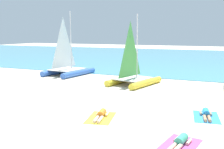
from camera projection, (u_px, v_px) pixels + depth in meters
The scene contains 10 objects.
ground_plane at pixel (136, 82), 21.34m from camera, with size 120.00×120.00×0.00m, color beige.
ocean_water at pixel (184, 58), 41.30m from camera, with size 120.00×40.00×0.05m, color #4C9EB7.
sailboat_yellow at pixel (133, 74), 20.01m from camera, with size 3.31×4.39×5.14m.
sailboat_blue at pixel (68, 66), 24.58m from camera, with size 3.26×4.66×5.73m.
towel_left at pixel (101, 118), 12.29m from camera, with size 1.10×1.90×0.01m, color yellow.
sunbather_left at pixel (101, 115), 12.33m from camera, with size 0.74×1.56×0.30m.
towel_middle at pixel (179, 146), 9.25m from camera, with size 1.10×1.90×0.01m, color #D84C99.
sunbather_middle at pixel (180, 142), 9.28m from camera, with size 0.64×1.57×0.30m.
towel_right at pixel (206, 117), 12.40m from camera, with size 1.10×1.90×0.01m, color #338CD8.
sunbather_right at pixel (206, 114), 12.45m from camera, with size 0.66×1.57×0.30m.
Camera 1 is at (6.91, -9.93, 3.79)m, focal length 43.90 mm.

